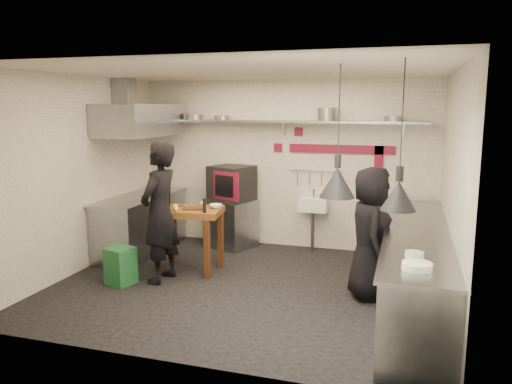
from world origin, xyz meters
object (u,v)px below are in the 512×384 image
(green_bin, at_px, (121,266))
(chef_left, at_px, (160,213))
(oven_stand, at_px, (231,223))
(chef_right, at_px, (370,233))
(combi_oven, at_px, (232,183))
(prep_table, at_px, (190,240))

(green_bin, height_order, chef_left, chef_left)
(green_bin, bearing_deg, oven_stand, 69.62)
(chef_left, distance_m, chef_right, 2.77)
(combi_oven, relative_size, green_bin, 1.27)
(oven_stand, relative_size, chef_left, 0.42)
(chef_right, bearing_deg, green_bin, 87.28)
(combi_oven, distance_m, chef_left, 1.95)
(prep_table, height_order, chef_right, chef_right)
(green_bin, bearing_deg, chef_left, 30.01)
(oven_stand, bearing_deg, prep_table, -75.02)
(chef_right, bearing_deg, combi_oven, 43.63)
(chef_right, bearing_deg, prep_table, 72.06)
(oven_stand, xyz_separation_m, green_bin, (-0.80, -2.16, -0.15))
(oven_stand, bearing_deg, chef_right, -13.27)
(oven_stand, height_order, combi_oven, combi_oven)
(combi_oven, height_order, chef_left, chef_left)
(green_bin, distance_m, chef_left, 0.89)
(oven_stand, distance_m, green_bin, 2.31)
(green_bin, xyz_separation_m, chef_right, (3.23, 0.50, 0.57))
(oven_stand, distance_m, chef_left, 1.99)
(oven_stand, relative_size, combi_oven, 1.26)
(combi_oven, xyz_separation_m, prep_table, (-0.15, -1.40, -0.63))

